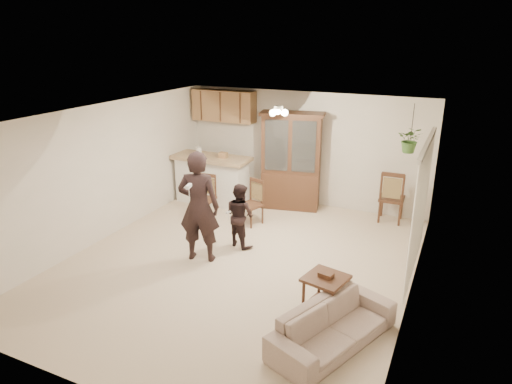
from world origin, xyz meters
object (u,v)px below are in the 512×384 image
at_px(sofa, 334,318).
at_px(china_hutch, 291,162).
at_px(adult, 199,210).
at_px(child, 240,211).
at_px(chair_bar, 205,206).
at_px(chair_hutch_left, 251,212).
at_px(chair_hutch_right, 391,207).
at_px(side_table, 325,295).

height_order(sofa, china_hutch, china_hutch).
relative_size(sofa, adult, 1.04).
distance_m(child, chair_bar, 1.59).
xyz_separation_m(child, chair_hutch_left, (-0.25, 0.97, -0.42)).
xyz_separation_m(chair_hutch_left, chair_hutch_right, (2.54, 1.35, 0.05)).
xyz_separation_m(child, chair_bar, (-1.26, 0.87, -0.42)).
relative_size(adult, side_table, 2.79).
distance_m(sofa, chair_bar, 4.59).
distance_m(side_table, chair_bar, 4.03).
bearing_deg(sofa, china_hutch, 49.40).
xyz_separation_m(chair_bar, chair_hutch_left, (1.01, 0.11, 0.00)).
bearing_deg(sofa, side_table, 48.76).
relative_size(adult, chair_hutch_left, 1.97).
bearing_deg(chair_hutch_left, china_hutch, 91.14).
distance_m(sofa, china_hutch, 4.78).
xyz_separation_m(adult, side_table, (2.40, -0.70, -0.60)).
height_order(china_hutch, chair_hutch_left, china_hutch).
relative_size(child, chair_hutch_right, 1.24).
height_order(sofa, child, child).
relative_size(china_hutch, chair_bar, 2.32).
height_order(adult, china_hutch, china_hutch).
distance_m(chair_bar, chair_hutch_right, 3.84).
xyz_separation_m(child, china_hutch, (0.14, 2.19, 0.37)).
bearing_deg(child, chair_hutch_left, -56.09).
distance_m(china_hutch, chair_bar, 2.08).
bearing_deg(chair_hutch_left, child, -57.04).
bearing_deg(sofa, chair_hutch_left, 62.64).
distance_m(chair_bar, chair_hutch_left, 1.02).
relative_size(china_hutch, side_table, 3.27).
height_order(adult, chair_hutch_right, adult).
relative_size(sofa, chair_hutch_left, 2.05).
bearing_deg(child, chair_bar, -14.84).
bearing_deg(adult, china_hutch, -114.46).
bearing_deg(side_table, chair_bar, 144.75).
distance_m(side_table, chair_hutch_left, 3.33).
bearing_deg(china_hutch, chair_hutch_left, -119.57).
height_order(adult, chair_bar, adult).
distance_m(china_hutch, side_table, 4.18).
distance_m(adult, china_hutch, 3.00).
bearing_deg(side_table, adult, 163.78).
height_order(chair_bar, chair_hutch_right, chair_hutch_right).
bearing_deg(china_hutch, side_table, -74.59).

